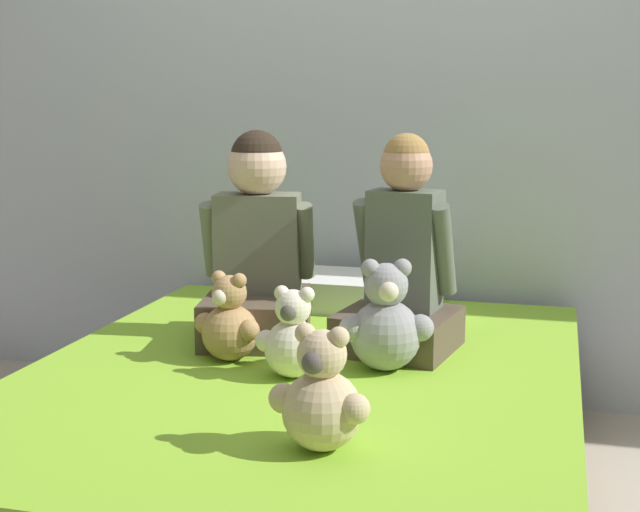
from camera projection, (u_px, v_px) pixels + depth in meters
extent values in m
plane|color=#B2A899|center=(301.00, 505.00, 2.52)|extent=(14.00, 14.00, 0.00)
cube|color=silver|center=(378.00, 65.00, 3.28)|extent=(8.00, 0.06, 2.50)
cube|color=brown|center=(301.00, 474.00, 2.50)|extent=(1.50, 1.90, 0.19)
cube|color=silver|center=(300.00, 411.00, 2.47)|extent=(1.47, 1.87, 0.18)
cube|color=#8CC633|center=(300.00, 374.00, 2.45)|extent=(1.49, 1.89, 0.03)
cube|color=brown|center=(256.00, 317.00, 2.73)|extent=(0.36, 0.42, 0.14)
cube|color=slate|center=(258.00, 243.00, 2.75)|extent=(0.28, 0.19, 0.30)
sphere|color=beige|center=(257.00, 167.00, 2.71)|extent=(0.18, 0.18, 0.18)
sphere|color=#2D2319|center=(257.00, 156.00, 2.70)|extent=(0.16, 0.16, 0.16)
cylinder|color=slate|center=(211.00, 240.00, 2.76)|extent=(0.08, 0.14, 0.25)
cylinder|color=slate|center=(305.00, 241.00, 2.74)|extent=(0.08, 0.14, 0.25)
cube|color=brown|center=(398.00, 331.00, 2.62)|extent=(0.37, 0.37, 0.12)
cube|color=#5B6656|center=(405.00, 250.00, 2.62)|extent=(0.22, 0.16, 0.35)
sphere|color=tan|center=(406.00, 166.00, 2.58)|extent=(0.15, 0.15, 0.15)
sphere|color=#A37A42|center=(406.00, 156.00, 2.58)|extent=(0.14, 0.14, 0.14)
cylinder|color=#5B6656|center=(368.00, 244.00, 2.67)|extent=(0.08, 0.16, 0.28)
cylinder|color=#5B6656|center=(444.00, 250.00, 2.57)|extent=(0.08, 0.16, 0.28)
sphere|color=tan|center=(230.00, 332.00, 2.52)|extent=(0.16, 0.16, 0.16)
sphere|color=tan|center=(229.00, 293.00, 2.50)|extent=(0.10, 0.10, 0.10)
sphere|color=beige|center=(220.00, 297.00, 2.46)|extent=(0.05, 0.05, 0.05)
sphere|color=tan|center=(219.00, 278.00, 2.51)|extent=(0.04, 0.04, 0.04)
sphere|color=tan|center=(239.00, 281.00, 2.47)|extent=(0.04, 0.04, 0.04)
sphere|color=tan|center=(205.00, 323.00, 2.54)|extent=(0.06, 0.06, 0.06)
sphere|color=tan|center=(248.00, 330.00, 2.46)|extent=(0.06, 0.06, 0.06)
sphere|color=#939399|center=(385.00, 335.00, 2.43)|extent=(0.19, 0.19, 0.19)
sphere|color=#939399|center=(386.00, 285.00, 2.40)|extent=(0.12, 0.12, 0.12)
sphere|color=beige|center=(388.00, 291.00, 2.35)|extent=(0.05, 0.05, 0.05)
sphere|color=#939399|center=(370.00, 268.00, 2.39)|extent=(0.05, 0.05, 0.05)
sphere|color=#939399|center=(402.00, 268.00, 2.40)|extent=(0.05, 0.05, 0.05)
sphere|color=#939399|center=(352.00, 329.00, 2.40)|extent=(0.07, 0.07, 0.07)
sphere|color=#939399|center=(420.00, 328.00, 2.41)|extent=(0.07, 0.07, 0.07)
sphere|color=silver|center=(295.00, 349.00, 2.37)|extent=(0.16, 0.16, 0.16)
sphere|color=silver|center=(294.00, 308.00, 2.35)|extent=(0.10, 0.10, 0.10)
sphere|color=#4C4742|center=(290.00, 313.00, 2.31)|extent=(0.04, 0.04, 0.04)
sphere|color=silver|center=(282.00, 293.00, 2.35)|extent=(0.04, 0.04, 0.04)
sphere|color=silver|center=(307.00, 294.00, 2.33)|extent=(0.04, 0.04, 0.04)
sphere|color=silver|center=(266.00, 341.00, 2.37)|extent=(0.06, 0.06, 0.06)
sphere|color=silver|center=(320.00, 345.00, 2.33)|extent=(0.06, 0.06, 0.06)
sphere|color=#D1B78E|center=(322.00, 411.00, 1.88)|extent=(0.17, 0.17, 0.17)
sphere|color=#D1B78E|center=(322.00, 354.00, 1.86)|extent=(0.11, 0.11, 0.11)
sphere|color=#4C4742|center=(313.00, 363.00, 1.82)|extent=(0.05, 0.05, 0.05)
sphere|color=#D1B78E|center=(305.00, 333.00, 1.87)|extent=(0.04, 0.04, 0.04)
sphere|color=#D1B78E|center=(339.00, 337.00, 1.84)|extent=(0.04, 0.04, 0.04)
sphere|color=#D1B78E|center=(284.00, 398.00, 1.89)|extent=(0.07, 0.07, 0.07)
sphere|color=#D1B78E|center=(355.00, 409.00, 1.83)|extent=(0.07, 0.07, 0.07)
cube|color=white|center=(360.00, 292.00, 3.16)|extent=(0.54, 0.33, 0.11)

